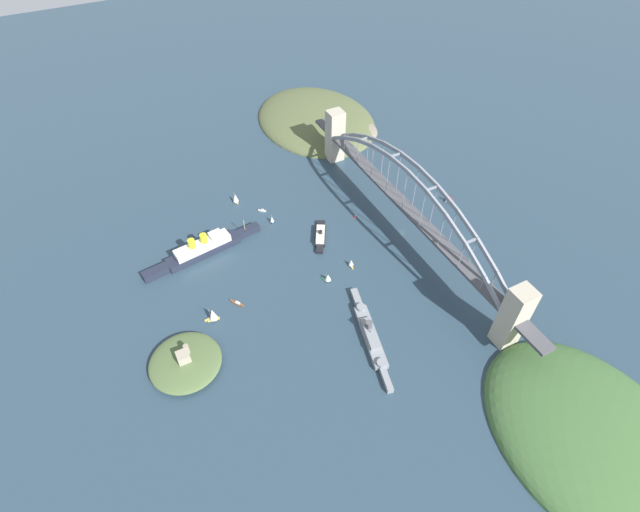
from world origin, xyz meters
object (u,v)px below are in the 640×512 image
(harbor_arch_bridge, at_px, (407,206))
(small_boat_6, at_px, (272,219))
(ocean_liner, at_px, (203,249))
(small_boat_4, at_px, (213,314))
(small_boat_0, at_px, (237,303))
(small_boat_3, at_px, (351,263))
(naval_cruiser, at_px, (370,335))
(seaplane_taxiing_near_bridge, at_px, (449,199))
(small_boat_5, at_px, (328,278))
(small_boat_2, at_px, (235,198))
(channel_marker_buoy, at_px, (355,217))
(small_boat_1, at_px, (262,210))
(fort_island_mid_harbor, at_px, (185,362))
(harbor_ferry_steamer, at_px, (320,235))
(seaplane_second_in_formation, at_px, (396,196))

(harbor_arch_bridge, height_order, small_boat_6, harbor_arch_bridge)
(ocean_liner, bearing_deg, small_boat_4, 168.41)
(small_boat_0, relative_size, small_boat_3, 1.49)
(ocean_liner, distance_m, naval_cruiser, 151.84)
(seaplane_taxiing_near_bridge, relative_size, small_boat_6, 1.17)
(small_boat_4, distance_m, small_boat_5, 89.47)
(naval_cruiser, height_order, small_boat_3, naval_cruiser)
(seaplane_taxiing_near_bridge, relative_size, small_boat_2, 0.85)
(small_boat_3, xyz_separation_m, small_boat_6, (75.51, 35.24, 0.14))
(channel_marker_buoy, bearing_deg, small_boat_6, 67.62)
(seaplane_taxiing_near_bridge, distance_m, channel_marker_buoy, 88.50)
(ocean_liner, relative_size, small_boat_5, 12.83)
(small_boat_2, bearing_deg, small_boat_5, -166.10)
(ocean_liner, distance_m, small_boat_1, 67.90)
(ocean_liner, bearing_deg, harbor_arch_bridge, -108.33)
(fort_island_mid_harbor, distance_m, seaplane_taxiing_near_bridge, 264.94)
(small_boat_0, relative_size, channel_marker_buoy, 3.90)
(harbor_arch_bridge, relative_size, channel_marker_buoy, 110.79)
(fort_island_mid_harbor, xyz_separation_m, small_boat_2, (143.27, -87.32, 1.20))
(small_boat_2, height_order, small_boat_3, small_boat_2)
(naval_cruiser, distance_m, harbor_ferry_steamer, 105.22)
(small_boat_3, xyz_separation_m, small_boat_5, (-5.41, 23.62, 0.29))
(small_boat_3, height_order, small_boat_4, small_boat_4)
(seaplane_second_in_formation, bearing_deg, fort_island_mid_harbor, 110.63)
(harbor_arch_bridge, height_order, small_boat_0, harbor_arch_bridge)
(small_boat_2, distance_m, small_boat_4, 130.55)
(small_boat_6, bearing_deg, ocean_liner, 98.43)
(small_boat_6, bearing_deg, seaplane_taxiing_near_bridge, -106.97)
(harbor_arch_bridge, relative_size, small_boat_3, 42.43)
(harbor_ferry_steamer, distance_m, channel_marker_buoy, 39.30)
(harbor_ferry_steamer, distance_m, small_boat_6, 45.82)
(harbor_arch_bridge, relative_size, seaplane_second_in_formation, 32.05)
(fort_island_mid_harbor, bearing_deg, naval_cruiser, -107.21)
(small_boat_0, height_order, channel_marker_buoy, channel_marker_buoy)
(harbor_arch_bridge, distance_m, small_boat_0, 154.38)
(small_boat_3, bearing_deg, small_boat_1, 21.77)
(naval_cruiser, distance_m, small_boat_5, 59.16)
(small_boat_1, bearing_deg, small_boat_3, -158.23)
(seaplane_second_in_formation, height_order, small_boat_4, small_boat_4)
(ocean_liner, bearing_deg, small_boat_1, -66.38)
(fort_island_mid_harbor, xyz_separation_m, small_boat_3, (27.64, -140.90, -0.18))
(fort_island_mid_harbor, xyz_separation_m, small_boat_6, (103.15, -105.66, -0.04))
(small_boat_6, bearing_deg, harbor_ferry_steamer, -141.61)
(fort_island_mid_harbor, height_order, small_boat_5, fort_island_mid_harbor)
(small_boat_1, height_order, small_boat_4, small_boat_4)
(harbor_ferry_steamer, xyz_separation_m, small_boat_5, (-45.02, 16.83, 1.29))
(harbor_arch_bridge, bearing_deg, seaplane_second_in_formation, -26.17)
(harbor_ferry_steamer, relative_size, channel_marker_buoy, 13.14)
(naval_cruiser, xyz_separation_m, small_boat_4, (63.91, 91.15, 2.87))
(naval_cruiser, relative_size, seaplane_taxiing_near_bridge, 9.52)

